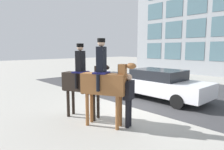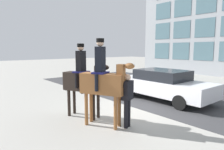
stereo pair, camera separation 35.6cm
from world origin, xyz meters
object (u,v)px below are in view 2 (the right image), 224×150
mounted_horse_lead (84,80)px  mounted_horse_companion (103,81)px  pedestrian_bystander (127,96)px  street_car_near_lane (163,84)px

mounted_horse_lead → mounted_horse_companion: mounted_horse_companion is taller
mounted_horse_lead → mounted_horse_companion: (1.10, 0.04, 0.08)m
pedestrian_bystander → street_car_near_lane: pedestrian_bystander is taller
mounted_horse_companion → mounted_horse_lead: bearing=154.6°
mounted_horse_lead → pedestrian_bystander: size_ratio=1.56×
street_car_near_lane → mounted_horse_lead: bearing=-93.6°
mounted_horse_lead → pedestrian_bystander: bearing=-6.4°
pedestrian_bystander → street_car_near_lane: 3.99m
mounted_horse_companion → pedestrian_bystander: mounted_horse_companion is taller
mounted_horse_lead → pedestrian_bystander: (1.65, 0.52, -0.36)m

